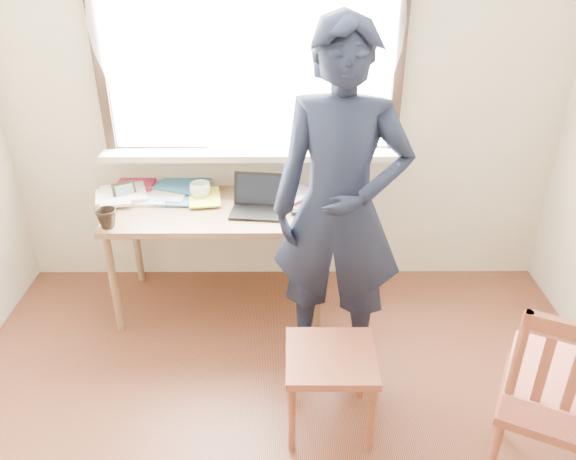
{
  "coord_description": "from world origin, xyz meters",
  "views": [
    {
      "loc": [
        0.01,
        -1.4,
        2.17
      ],
      "look_at": [
        0.02,
        0.95,
        0.9
      ],
      "focal_mm": 35.0,
      "sensor_mm": 36.0,
      "label": 1
    }
  ],
  "objects_px": {
    "mug_dark": "(107,219)",
    "person": "(340,210)",
    "laptop": "(258,202)",
    "work_chair": "(330,365)",
    "desk": "(218,218)",
    "side_chair": "(562,394)",
    "mug_white": "(200,190)"
  },
  "relations": [
    {
      "from": "side_chair",
      "to": "person",
      "type": "bearing_deg",
      "value": 135.38
    },
    {
      "from": "laptop",
      "to": "side_chair",
      "type": "xyz_separation_m",
      "value": [
        1.28,
        -1.32,
        -0.23
      ]
    },
    {
      "from": "laptop",
      "to": "work_chair",
      "type": "height_order",
      "value": "laptop"
    },
    {
      "from": "mug_white",
      "to": "work_chair",
      "type": "bearing_deg",
      "value": -57.44
    },
    {
      "from": "laptop",
      "to": "person",
      "type": "distance_m",
      "value": 0.68
    },
    {
      "from": "mug_white",
      "to": "mug_dark",
      "type": "distance_m",
      "value": 0.61
    },
    {
      "from": "desk",
      "to": "mug_white",
      "type": "distance_m",
      "value": 0.22
    },
    {
      "from": "laptop",
      "to": "person",
      "type": "xyz_separation_m",
      "value": [
        0.43,
        -0.49,
        0.19
      ]
    },
    {
      "from": "work_chair",
      "to": "mug_white",
      "type": "bearing_deg",
      "value": 122.56
    },
    {
      "from": "side_chair",
      "to": "person",
      "type": "height_order",
      "value": "person"
    },
    {
      "from": "work_chair",
      "to": "laptop",
      "type": "bearing_deg",
      "value": 110.79
    },
    {
      "from": "desk",
      "to": "laptop",
      "type": "relative_size",
      "value": 3.93
    },
    {
      "from": "mug_dark",
      "to": "person",
      "type": "height_order",
      "value": "person"
    },
    {
      "from": "desk",
      "to": "side_chair",
      "type": "relative_size",
      "value": 1.32
    },
    {
      "from": "mug_white",
      "to": "mug_dark",
      "type": "xyz_separation_m",
      "value": [
        -0.47,
        -0.39,
        0.0
      ]
    },
    {
      "from": "laptop",
      "to": "mug_white",
      "type": "distance_m",
      "value": 0.4
    },
    {
      "from": "mug_white",
      "to": "work_chair",
      "type": "relative_size",
      "value": 0.3
    },
    {
      "from": "desk",
      "to": "side_chair",
      "type": "xyz_separation_m",
      "value": [
        1.52,
        -1.35,
        -0.11
      ]
    },
    {
      "from": "desk",
      "to": "mug_dark",
      "type": "relative_size",
      "value": 11.11
    },
    {
      "from": "mug_white",
      "to": "person",
      "type": "height_order",
      "value": "person"
    },
    {
      "from": "person",
      "to": "desk",
      "type": "bearing_deg",
      "value": 153.58
    },
    {
      "from": "mug_dark",
      "to": "side_chair",
      "type": "height_order",
      "value": "side_chair"
    },
    {
      "from": "laptop",
      "to": "mug_dark",
      "type": "distance_m",
      "value": 0.86
    },
    {
      "from": "desk",
      "to": "mug_dark",
      "type": "height_order",
      "value": "mug_dark"
    },
    {
      "from": "mug_white",
      "to": "person",
      "type": "xyz_separation_m",
      "value": [
        0.79,
        -0.66,
        0.19
      ]
    },
    {
      "from": "laptop",
      "to": "work_chair",
      "type": "xyz_separation_m",
      "value": [
        0.37,
        -0.98,
        -0.38
      ]
    },
    {
      "from": "mug_white",
      "to": "mug_dark",
      "type": "height_order",
      "value": "mug_dark"
    },
    {
      "from": "desk",
      "to": "person",
      "type": "height_order",
      "value": "person"
    },
    {
      "from": "laptop",
      "to": "mug_dark",
      "type": "relative_size",
      "value": 2.82
    },
    {
      "from": "desk",
      "to": "side_chair",
      "type": "bearing_deg",
      "value": -41.7
    },
    {
      "from": "laptop",
      "to": "mug_dark",
      "type": "xyz_separation_m",
      "value": [
        -0.83,
        -0.21,
        0.0
      ]
    },
    {
      "from": "desk",
      "to": "person",
      "type": "bearing_deg",
      "value": -37.65
    }
  ]
}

